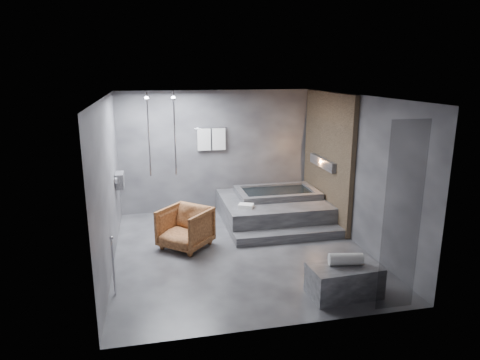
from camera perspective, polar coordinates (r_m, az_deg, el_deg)
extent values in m
plane|color=#2B2B2E|center=(8.03, 0.01, -9.31)|extent=(5.00, 5.00, 0.00)
cube|color=#48484B|center=(7.36, 0.01, 11.07)|extent=(4.50, 5.00, 0.04)
cube|color=#35353A|center=(9.97, -3.02, 3.84)|extent=(4.50, 0.04, 2.80)
cube|color=#35353A|center=(5.26, 5.77, -6.05)|extent=(4.50, 0.04, 2.80)
cube|color=#35353A|center=(7.45, -17.17, -0.47)|extent=(0.04, 5.00, 2.80)
cube|color=#35353A|center=(8.33, 15.33, 1.21)|extent=(0.04, 5.00, 2.80)
cube|color=#917655|center=(9.40, 11.55, 2.91)|extent=(0.10, 2.40, 2.78)
cube|color=#FF9938|center=(9.39, 11.07, 2.30)|extent=(0.14, 1.20, 0.20)
cube|color=slate|center=(8.86, -15.74, -0.03)|extent=(0.16, 0.42, 0.30)
imported|color=beige|center=(8.78, -15.69, -0.47)|extent=(0.08, 0.08, 0.21)
imported|color=beige|center=(8.98, -15.61, -0.32)|extent=(0.07, 0.07, 0.15)
cylinder|color=silver|center=(9.34, -8.71, 6.08)|extent=(0.04, 0.04, 1.80)
cylinder|color=silver|center=(9.33, -12.10, 5.91)|extent=(0.04, 0.04, 1.80)
cylinder|color=silver|center=(9.81, -3.88, 6.90)|extent=(0.75, 0.02, 0.02)
cube|color=white|center=(9.80, -4.82, 5.40)|extent=(0.30, 0.06, 0.50)
cube|color=white|center=(9.85, -2.85, 5.48)|extent=(0.30, 0.06, 0.50)
cylinder|color=silver|center=(6.63, -16.51, -11.04)|extent=(0.04, 0.04, 0.90)
cube|color=black|center=(6.01, 20.82, -4.80)|extent=(0.55, 0.01, 2.60)
cube|color=#303032|center=(9.49, 4.38, -3.91)|extent=(2.20, 2.00, 0.50)
cube|color=#303032|center=(8.49, 6.62, -7.37)|extent=(2.20, 0.36, 0.18)
cube|color=#38383B|center=(6.64, 13.71, -12.88)|extent=(1.06, 0.62, 0.46)
imported|color=#4D2813|center=(8.08, -7.31, -6.34)|extent=(1.17, 1.17, 0.77)
cylinder|color=silver|center=(6.54, 13.92, -10.21)|extent=(0.52, 0.26, 0.18)
cube|color=white|center=(8.75, 0.80, -3.48)|extent=(0.36, 0.32, 0.08)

